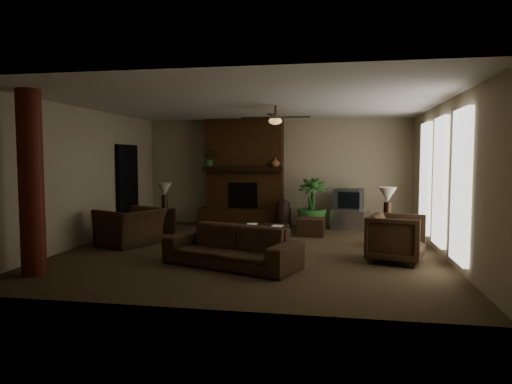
% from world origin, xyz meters
% --- Properties ---
extents(room_shell, '(7.00, 7.00, 7.00)m').
position_xyz_m(room_shell, '(0.00, 0.00, 1.40)').
color(room_shell, '#4D3C26').
rests_on(room_shell, ground).
extents(fireplace, '(2.40, 0.70, 2.80)m').
position_xyz_m(fireplace, '(-0.80, 3.22, 1.16)').
color(fireplace, '#533216').
rests_on(fireplace, ground).
extents(windows, '(0.08, 3.65, 2.35)m').
position_xyz_m(windows, '(3.45, 0.20, 1.35)').
color(windows, white).
rests_on(windows, ground).
extents(log_column, '(0.36, 0.36, 2.80)m').
position_xyz_m(log_column, '(-2.95, -2.40, 1.40)').
color(log_column, maroon).
rests_on(log_column, ground).
extents(doorway, '(0.10, 1.00, 2.10)m').
position_xyz_m(doorway, '(-3.44, 1.80, 1.05)').
color(doorway, black).
rests_on(doorway, ground).
extents(ceiling_fan, '(1.35, 1.35, 0.37)m').
position_xyz_m(ceiling_fan, '(0.40, 0.30, 2.53)').
color(ceiling_fan, '#312016').
rests_on(ceiling_fan, ceiling).
extents(sofa, '(2.33, 1.40, 0.88)m').
position_xyz_m(sofa, '(-0.10, -1.36, 0.44)').
color(sofa, '#3E2A1A').
rests_on(sofa, ground).
extents(armchair_left, '(1.14, 1.35, 1.00)m').
position_xyz_m(armchair_left, '(-2.56, 0.09, 0.50)').
color(armchair_left, '#3E2A1A').
rests_on(armchair_left, ground).
extents(armchair_right, '(1.03, 1.07, 0.90)m').
position_xyz_m(armchair_right, '(2.61, -0.57, 0.45)').
color(armchair_right, '#3E2A1A').
rests_on(armchair_right, ground).
extents(coffee_table, '(1.20, 0.70, 0.43)m').
position_xyz_m(coffee_table, '(0.04, 0.37, 0.37)').
color(coffee_table, black).
rests_on(coffee_table, ground).
extents(ottoman, '(0.62, 0.62, 0.40)m').
position_xyz_m(ottoman, '(1.03, 1.88, 0.20)').
color(ottoman, '#3E2A1A').
rests_on(ottoman, ground).
extents(tv_stand, '(0.97, 0.76, 0.50)m').
position_xyz_m(tv_stand, '(1.93, 2.86, 0.25)').
color(tv_stand, silver).
rests_on(tv_stand, ground).
extents(tv, '(0.77, 0.69, 0.52)m').
position_xyz_m(tv, '(1.89, 2.90, 0.76)').
color(tv, '#38383B').
rests_on(tv, tv_stand).
extents(floor_vase, '(0.34, 0.34, 0.77)m').
position_xyz_m(floor_vase, '(0.29, 2.64, 0.43)').
color(floor_vase, '#2D2019').
rests_on(floor_vase, ground).
extents(floor_plant, '(0.75, 1.30, 0.72)m').
position_xyz_m(floor_plant, '(1.00, 2.66, 0.36)').
color(floor_plant, '#2F5D25').
rests_on(floor_plant, ground).
extents(side_table_left, '(0.63, 0.63, 0.55)m').
position_xyz_m(side_table_left, '(-2.45, 1.67, 0.28)').
color(side_table_left, black).
rests_on(side_table_left, ground).
extents(lamp_left, '(0.40, 0.40, 0.65)m').
position_xyz_m(lamp_left, '(-2.43, 1.65, 1.00)').
color(lamp_left, '#312016').
rests_on(lamp_left, side_table_left).
extents(side_table_right, '(0.63, 0.63, 0.55)m').
position_xyz_m(side_table_right, '(2.61, 0.84, 0.28)').
color(side_table_right, black).
rests_on(side_table_right, ground).
extents(lamp_right, '(0.45, 0.45, 0.65)m').
position_xyz_m(lamp_right, '(2.60, 0.81, 1.00)').
color(lamp_right, '#312016').
rests_on(lamp_right, side_table_right).
extents(mantel_plant, '(0.48, 0.51, 0.33)m').
position_xyz_m(mantel_plant, '(-1.69, 3.00, 1.72)').
color(mantel_plant, '#2F5D25').
rests_on(mantel_plant, fireplace).
extents(mantel_vase, '(0.27, 0.27, 0.22)m').
position_xyz_m(mantel_vase, '(0.05, 2.95, 1.67)').
color(mantel_vase, '#98633C').
rests_on(mantel_vase, fireplace).
extents(book_a, '(0.22, 0.05, 0.29)m').
position_xyz_m(book_a, '(-0.19, 0.37, 0.57)').
color(book_a, '#999999').
rests_on(book_a, coffee_table).
extents(book_b, '(0.21, 0.04, 0.29)m').
position_xyz_m(book_b, '(0.35, 0.25, 0.58)').
color(book_b, '#999999').
rests_on(book_b, coffee_table).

